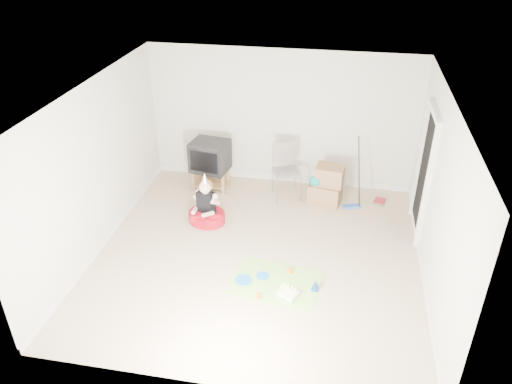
% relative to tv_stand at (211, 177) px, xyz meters
% --- Properties ---
extents(ground, '(5.00, 5.00, 0.00)m').
position_rel_tv_stand_xyz_m(ground, '(1.26, -1.93, -0.24)').
color(ground, tan).
rests_on(ground, ground).
extents(doorway_recess, '(0.02, 0.90, 2.05)m').
position_rel_tv_stand_xyz_m(doorway_recess, '(3.74, -0.73, 0.78)').
color(doorway_recess, black).
rests_on(doorway_recess, ground).
extents(tv_stand, '(0.66, 0.44, 0.40)m').
position_rel_tv_stand_xyz_m(tv_stand, '(0.00, 0.00, 0.00)').
color(tv_stand, olive).
rests_on(tv_stand, ground).
extents(crt_tv, '(0.74, 0.65, 0.57)m').
position_rel_tv_stand_xyz_m(crt_tv, '(0.00, -0.00, 0.45)').
color(crt_tv, black).
rests_on(crt_tv, tv_stand).
extents(folding_chair, '(0.61, 0.59, 1.06)m').
position_rel_tv_stand_xyz_m(folding_chair, '(1.45, -0.04, 0.27)').
color(folding_chair, '#95959A').
rests_on(folding_chair, ground).
extents(cardboard_boxes, '(0.65, 0.53, 0.72)m').
position_rel_tv_stand_xyz_m(cardboard_boxes, '(2.20, -0.11, 0.10)').
color(cardboard_boxes, '#8F6745').
rests_on(cardboard_boxes, ground).
extents(floor_mop, '(0.33, 0.40, 1.25)m').
position_rel_tv_stand_xyz_m(floor_mop, '(2.68, -0.22, 0.02)').
color(floor_mop, blue).
rests_on(floor_mop, ground).
extents(book_pile, '(0.25, 0.28, 0.05)m').
position_rel_tv_stand_xyz_m(book_pile, '(3.18, 0.05, -0.22)').
color(book_pile, '#246E2E').
rests_on(book_pile, ground).
extents(seated_woman, '(0.81, 0.81, 0.94)m').
position_rel_tv_stand_xyz_m(seated_woman, '(0.22, -1.14, -0.04)').
color(seated_woman, '#B1101F').
rests_on(seated_woman, ground).
extents(party_mat, '(1.38, 1.09, 0.01)m').
position_rel_tv_stand_xyz_m(party_mat, '(1.64, -2.52, -0.24)').
color(party_mat, '#E32F7B').
rests_on(party_mat, ground).
extents(birthday_cake, '(0.33, 0.30, 0.13)m').
position_rel_tv_stand_xyz_m(birthday_cake, '(1.85, -2.78, -0.21)').
color(birthday_cake, white).
rests_on(birthday_cake, party_mat).
extents(blue_plate_near, '(0.22, 0.22, 0.01)m').
position_rel_tv_stand_xyz_m(blue_plate_near, '(1.42, -2.43, -0.23)').
color(blue_plate_near, blue).
rests_on(blue_plate_near, party_mat).
extents(blue_plate_far, '(0.30, 0.30, 0.01)m').
position_rel_tv_stand_xyz_m(blue_plate_far, '(1.17, -2.57, -0.23)').
color(blue_plate_far, blue).
rests_on(blue_plate_far, party_mat).
extents(orange_cup_near, '(0.09, 0.09, 0.08)m').
position_rel_tv_stand_xyz_m(orange_cup_near, '(1.81, -2.28, -0.20)').
color(orange_cup_near, orange).
rests_on(orange_cup_near, party_mat).
extents(orange_cup_far, '(0.08, 0.08, 0.07)m').
position_rel_tv_stand_xyz_m(orange_cup_far, '(1.44, -2.90, -0.20)').
color(orange_cup_far, orange).
rests_on(orange_cup_far, party_mat).
extents(blue_party_hat, '(0.12, 0.12, 0.17)m').
position_rel_tv_stand_xyz_m(blue_party_hat, '(2.21, -2.59, -0.15)').
color(blue_party_hat, '#1846AA').
rests_on(blue_party_hat, party_mat).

